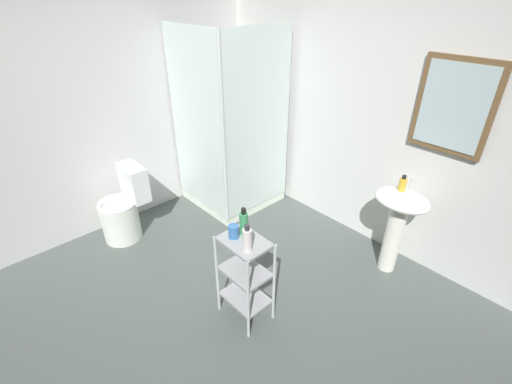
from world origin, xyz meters
TOP-DOWN VIEW (x-y plane):
  - ground_plane at (0.00, 0.00)m, footprint 4.20×4.20m
  - wall_back at (0.01, 1.85)m, footprint 4.20×0.14m
  - wall_left at (-1.85, 0.00)m, footprint 0.10×4.20m
  - shower_stall at (-1.23, 1.18)m, footprint 0.92×0.92m
  - pedestal_sink at (0.63, 1.52)m, footprint 0.46×0.37m
  - sink_faucet at (0.63, 1.64)m, footprint 0.03×0.03m
  - toilet at (-1.48, -0.04)m, footprint 0.37×0.49m
  - storage_cart at (0.15, 0.19)m, footprint 0.38×0.28m
  - hand_soap_bottle at (0.60, 1.55)m, footprint 0.06×0.06m
  - body_wash_bottle_green at (0.08, 0.25)m, footprint 0.06×0.06m
  - lotion_bottle_white at (0.23, 0.15)m, footprint 0.06×0.06m
  - rinse_cup at (0.06, 0.16)m, footprint 0.08×0.08m

SIDE VIEW (x-z plane):
  - ground_plane at x=0.00m, z-range -0.02..0.00m
  - toilet at x=-1.48m, z-range -0.07..0.69m
  - storage_cart at x=0.15m, z-range 0.07..0.81m
  - shower_stall at x=-1.23m, z-range -0.54..1.46m
  - pedestal_sink at x=0.63m, z-range 0.17..0.98m
  - rinse_cup at x=0.06m, z-range 0.74..0.84m
  - lotion_bottle_white at x=0.23m, z-range 0.73..0.93m
  - body_wash_bottle_green at x=0.08m, z-range 0.73..0.94m
  - sink_faucet at x=0.63m, z-range 0.81..0.91m
  - hand_soap_bottle at x=0.60m, z-range 0.80..0.94m
  - wall_left at x=-1.85m, z-range 0.00..2.50m
  - wall_back at x=0.01m, z-range 0.00..2.50m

